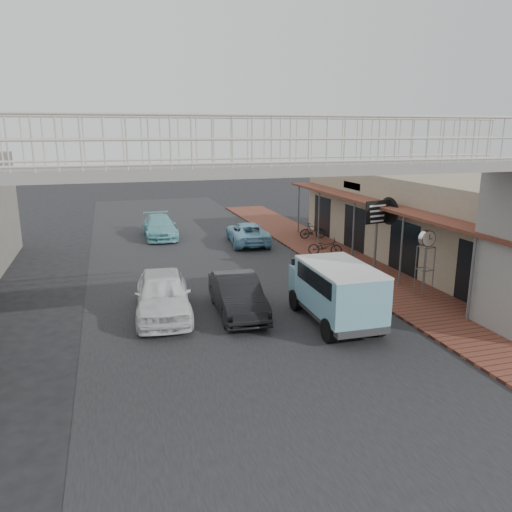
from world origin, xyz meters
TOP-DOWN VIEW (x-y plane):
  - ground at (0.00, 0.00)m, footprint 120.00×120.00m
  - road_strip at (0.00, 0.00)m, footprint 10.00×60.00m
  - sidewalk at (6.50, 3.00)m, footprint 3.00×40.00m
  - shophouse_row at (10.97, 4.00)m, footprint 7.20×18.00m
  - footbridge at (0.00, -4.00)m, footprint 16.40×2.40m
  - white_hatchback at (-2.41, 0.46)m, footprint 2.13×4.54m
  - dark_sedan at (0.01, -0.08)m, footprint 1.59×4.07m
  - angkot_curb at (3.24, 10.23)m, footprint 2.37×4.42m
  - angkot_far at (-1.19, 13.26)m, footprint 1.78×4.36m
  - angkot_van at (2.80, -1.80)m, footprint 1.91×4.06m
  - motorcycle_near at (6.05, 6.21)m, footprint 1.73×1.21m
  - motorcycle_far at (6.99, 10.00)m, footprint 1.51×0.60m
  - street_clock at (6.93, -0.51)m, footprint 0.62×0.51m
  - arrow_sign at (7.52, 2.79)m, footprint 1.94×1.27m

SIDE VIEW (x-z plane):
  - ground at x=0.00m, z-range 0.00..0.00m
  - road_strip at x=0.00m, z-range 0.00..0.01m
  - sidewalk at x=6.50m, z-range 0.00..0.10m
  - motorcycle_near at x=6.05m, z-range 0.10..0.96m
  - motorcycle_far at x=6.99m, z-range 0.10..0.99m
  - angkot_curb at x=3.24m, z-range 0.00..1.18m
  - angkot_far at x=-1.19m, z-range 0.00..1.26m
  - dark_sedan at x=0.01m, z-range 0.00..1.32m
  - white_hatchback at x=-2.41m, z-range 0.00..1.50m
  - angkot_van at x=2.80m, z-range 0.27..2.24m
  - shophouse_row at x=10.97m, z-range 0.01..4.01m
  - street_clock at x=6.93m, z-range 0.92..3.39m
  - arrow_sign at x=7.52m, z-range 1.10..4.34m
  - footbridge at x=0.00m, z-range 0.01..6.35m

